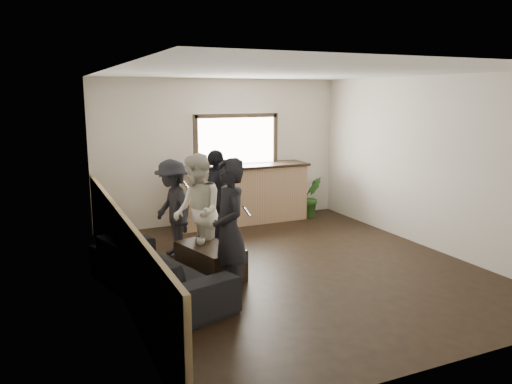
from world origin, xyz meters
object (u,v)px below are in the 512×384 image
cup_b (223,244)px  person_a (229,230)px  bar_counter (241,191)px  person_c (173,208)px  coffee_table (210,261)px  sofa (159,269)px  potted_plant (311,197)px  person_d (217,200)px  cup_a (201,241)px  person_b (197,212)px

cup_b → person_a: bearing=-104.2°
bar_counter → person_a: (-1.58, -3.42, 0.24)m
person_c → person_a: bearing=-4.6°
coffee_table → sofa: bearing=-158.2°
cup_b → person_c: bearing=104.7°
sofa → person_c: bearing=-37.6°
person_c → potted_plant: bearing=101.8°
potted_plant → person_c: 3.49m
coffee_table → person_d: (0.53, 1.17, 0.60)m
bar_counter → sofa: size_ratio=1.18×
potted_plant → person_d: 2.82m
cup_b → person_a: (-0.17, -0.67, 0.38)m
cup_a → person_d: (0.63, 1.07, 0.33)m
coffee_table → person_a: person_a is taller
sofa → potted_plant: bearing=-70.0°
cup_a → person_a: 1.01m
cup_a → person_b: (0.05, 0.29, 0.35)m
bar_counter → person_c: (-1.76, -1.45, 0.12)m
bar_counter → sofa: (-2.35, -2.91, -0.31)m
bar_counter → person_b: size_ratio=1.60×
person_c → bar_counter: bearing=119.7°
cup_b → potted_plant: bearing=41.7°
cup_a → person_a: person_a is taller
cup_b → cup_a: bearing=132.1°
cup_b → person_b: (-0.19, 0.55, 0.35)m
coffee_table → person_a: size_ratio=0.57×
person_c → sofa: bearing=-31.7°
person_d → person_b: bearing=5.2°
coffee_table → person_b: bearing=97.8°
person_a → person_d: bearing=167.3°
cup_a → person_b: size_ratio=0.07×
bar_counter → sofa: bar_counter is taller
bar_counter → person_d: (-1.02, -1.42, 0.18)m
sofa → cup_a: 0.83m
person_d → sofa: bearing=0.0°
cup_a → cup_b: cup_b is taller
cup_a → sofa: bearing=-149.1°
cup_a → person_c: (-0.11, 1.04, 0.27)m
person_a → person_b: bearing=-176.0°
coffee_table → person_d: person_d is taller
person_c → cup_a: bearing=-3.9°
coffee_table → cup_a: cup_a is taller
person_b → person_d: size_ratio=1.03×
cup_a → person_a: size_ratio=0.07×
sofa → coffee_table: sofa is taller
cup_a → person_b: 0.45m
bar_counter → person_a: bearing=-114.9°
sofa → person_d: bearing=-57.4°
coffee_table → person_c: size_ratio=0.66×
sofa → cup_a: sofa is taller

